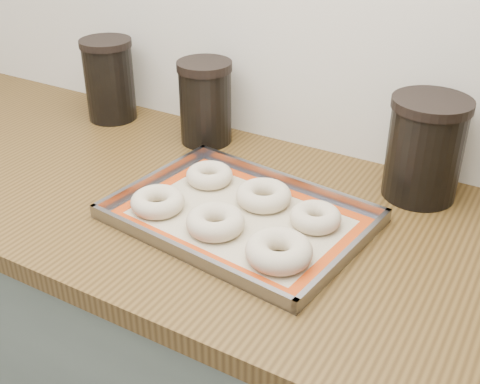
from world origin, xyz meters
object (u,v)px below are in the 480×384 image
Objects in this scene: bagel_back_mid at (264,195)px; canister_mid at (205,102)px; bagel_front_mid at (215,222)px; bagel_back_left at (209,175)px; baking_tray at (240,216)px; bagel_front_left at (158,202)px; bagel_front_right at (279,251)px; bagel_back_right at (315,217)px; canister_left at (109,80)px; canister_right at (425,148)px.

canister_mid is (-0.26, 0.20, 0.08)m from bagel_back_mid.
bagel_back_mid is (0.03, 0.13, -0.00)m from bagel_front_mid.
bagel_back_left is 0.14m from bagel_back_mid.
bagel_front_left is (-0.15, -0.05, 0.01)m from baking_tray.
bagel_front_right is (0.14, -0.02, 0.00)m from bagel_front_mid.
bagel_back_mid is at bearing 78.50° from baking_tray.
bagel_back_left reaches higher than baking_tray.
bagel_back_right is at bearing 19.29° from baking_tray.
bagel_back_mid is 0.53× the size of canister_left.
canister_mid reaches higher than bagel_back_mid.
bagel_back_mid is at bearing -141.99° from canister_right.
canister_right reaches higher than canister_mid.
bagel_front_left is at bearing -73.41° from canister_mid.
bagel_front_mid is at bearing -103.22° from bagel_back_mid.
bagel_back_right is (0.15, 0.11, -0.00)m from bagel_front_mid.
canister_right is at bearing 44.96° from baking_tray.
canister_left is 1.05× the size of canister_mid.
bagel_front_left is 0.21m from bagel_back_mid.
canister_left is (-0.41, 0.17, 0.08)m from bagel_back_left.
bagel_back_mid is 0.53× the size of canister_right.
bagel_front_mid is (-0.02, -0.06, 0.02)m from baking_tray.
bagel_front_right reaches higher than bagel_back_mid.
bagel_front_right is 0.56× the size of canister_right.
canister_left reaches higher than canister_mid.
canister_left and canister_right have the same top height.
canister_left is (-0.66, 0.35, 0.08)m from bagel_front_right.
bagel_back_mid is at bearing -7.93° from bagel_back_left.
canister_left is 0.79m from canister_right.
bagel_front_left reaches higher than baking_tray.
canister_right is (0.41, 0.32, 0.08)m from bagel_front_left.
bagel_back_mid is (-0.11, 0.15, -0.00)m from bagel_front_right.
canister_left is (-0.53, 0.26, 0.10)m from baking_tray.
bagel_front_right is at bearing -54.03° from bagel_back_mid.
bagel_front_mid reaches higher than baking_tray.
canister_left is 1.00× the size of canister_right.
bagel_front_mid is 0.52× the size of canister_left.
bagel_front_left is at bearing -101.04° from bagel_back_left.
bagel_front_left is at bearing 177.14° from bagel_front_mid.
bagel_back_left is 0.50× the size of canister_mid.
bagel_front_mid reaches higher than bagel_back_right.
bagel_back_left is at bearing -155.60° from canister_right.
bagel_front_right is 0.19m from bagel_back_mid.
canister_right is (0.13, 0.22, 0.08)m from bagel_back_right.
canister_mid reaches higher than bagel_back_right.
canister_right is at bearing 24.40° from bagel_back_left.
canister_mid reaches higher than baking_tray.
baking_tray is 0.16m from bagel_front_left.
bagel_back_mid reaches higher than bagel_back_right.
bagel_front_right is 0.56× the size of canister_left.
bagel_back_right reaches higher than baking_tray.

